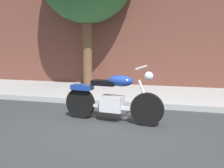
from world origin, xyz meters
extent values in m
plane|color=#303335|center=(0.00, 0.00, 0.00)|extent=(60.00, 60.00, 0.00)
cube|color=#A2A2A2|center=(0.00, 3.15, 0.07)|extent=(20.92, 2.77, 0.14)
cylinder|color=black|center=(0.63, 0.40, 0.32)|extent=(0.65, 0.18, 0.65)
cylinder|color=black|center=(-0.81, 0.58, 0.32)|extent=(0.65, 0.18, 0.65)
cube|color=silver|center=(-0.09, 0.49, 0.37)|extent=(0.47, 0.33, 0.32)
cube|color=silver|center=(-0.09, 0.49, 0.30)|extent=(1.31, 0.24, 0.06)
ellipsoid|color=navy|center=(0.09, 0.47, 0.85)|extent=(0.55, 0.32, 0.22)
cube|color=black|center=(-0.27, 0.51, 0.79)|extent=(0.51, 0.30, 0.10)
cube|color=navy|center=(-0.76, 0.57, 0.67)|extent=(0.47, 0.29, 0.10)
cylinder|color=silver|center=(0.57, 0.41, 0.60)|extent=(0.28, 0.08, 0.58)
cylinder|color=silver|center=(0.51, 0.41, 1.13)|extent=(0.12, 0.70, 0.04)
sphere|color=silver|center=(0.65, 0.40, 0.97)|extent=(0.17, 0.17, 0.17)
cylinder|color=silver|center=(-0.32, 0.68, 0.27)|extent=(0.80, 0.19, 0.09)
cylinder|color=brown|center=(-1.87, 3.91, 1.47)|extent=(0.31, 0.31, 2.95)
camera|label=1|loc=(1.25, -4.49, 1.56)|focal=42.06mm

